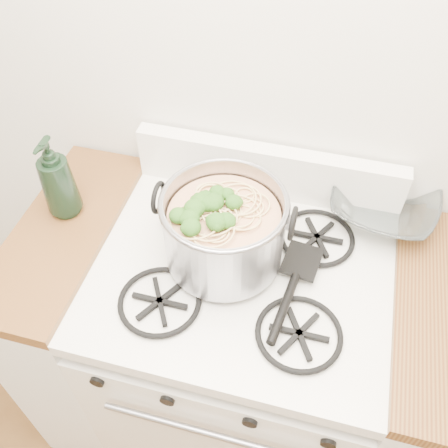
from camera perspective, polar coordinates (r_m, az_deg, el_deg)
gas_range at (r=1.68m, az=1.62°, el=-14.80°), size 0.76×0.66×0.92m
counter_left at (r=1.78m, az=-14.57°, el=-10.17°), size 0.25×0.65×0.92m
stock_pot at (r=1.22m, az=-0.00°, el=-0.68°), size 0.34×0.31×0.21m
spatula at (r=1.28m, az=8.93°, el=-3.97°), size 0.33×0.34×0.02m
glass_bowl at (r=1.44m, az=17.62°, el=1.65°), size 0.13×0.13×0.03m
bottle at (r=1.38m, az=-18.60°, el=5.05°), size 0.10×0.10×0.25m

